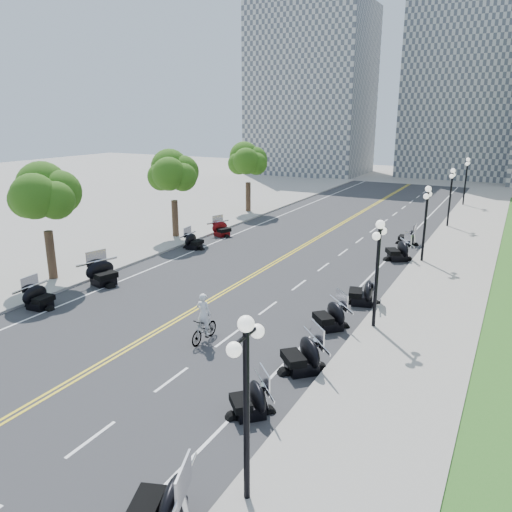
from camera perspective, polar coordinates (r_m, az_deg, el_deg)
The scene contains 47 objects.
ground at distance 23.93m, azimuth -9.94°, elevation -7.72°, with size 160.00×160.00×0.00m, color gray.
road at distance 31.87m, azimuth 1.05°, elevation -1.41°, with size 16.00×90.00×0.01m, color #333335.
centerline_yellow_a at distance 31.92m, azimuth 0.86°, elevation -1.37°, with size 0.12×90.00×0.00m, color yellow.
centerline_yellow_b at distance 31.81m, azimuth 1.24°, elevation -1.43°, with size 0.12×90.00×0.00m, color yellow.
edge_line_north at distance 29.68m, azimuth 12.16°, elevation -3.09°, with size 0.12×90.00×0.00m, color white.
edge_line_south at distance 35.10m, azimuth -8.31°, elevation 0.07°, with size 0.12×90.00×0.00m, color white.
lane_dash_4 at distance 16.86m, azimuth -18.32°, elevation -19.24°, with size 0.12×2.00×0.00m, color white.
lane_dash_5 at distance 19.33m, azimuth -9.61°, elevation -13.72°, with size 0.12×2.00×0.00m, color white.
lane_dash_6 at distance 22.24m, azimuth -3.30°, elevation -9.35°, with size 0.12×2.00×0.00m, color white.
lane_dash_7 at distance 25.46m, azimuth 1.37°, elevation -5.96°, with size 0.12×2.00×0.00m, color white.
lane_dash_8 at distance 28.87m, azimuth 4.93°, elevation -3.32°, with size 0.12×2.00×0.00m, color white.
lane_dash_9 at distance 32.41m, azimuth 7.71°, elevation -1.24°, with size 0.12×2.00×0.00m, color white.
lane_dash_10 at distance 36.05m, azimuth 9.93°, elevation 0.42°, with size 0.12×2.00×0.00m, color white.
lane_dash_11 at distance 39.76m, azimuth 11.74°, elevation 1.78°, with size 0.12×2.00×0.00m, color white.
lane_dash_12 at distance 43.52m, azimuth 13.24°, elevation 2.91°, with size 0.12×2.00×0.00m, color white.
lane_dash_13 at distance 47.32m, azimuth 14.51°, elevation 3.85°, with size 0.12×2.00×0.00m, color white.
lane_dash_14 at distance 51.16m, azimuth 15.58°, elevation 4.65°, with size 0.12×2.00×0.00m, color white.
lane_dash_15 at distance 55.01m, azimuth 16.51°, elevation 5.34°, with size 0.12×2.00×0.00m, color white.
lane_dash_16 at distance 58.89m, azimuth 17.32°, elevation 5.94°, with size 0.12×2.00×0.00m, color white.
lane_dash_17 at distance 62.78m, azimuth 18.03°, elevation 6.46°, with size 0.12×2.00×0.00m, color white.
lane_dash_18 at distance 66.68m, azimuth 18.66°, elevation 6.92°, with size 0.12×2.00×0.00m, color white.
lane_dash_19 at distance 70.59m, azimuth 19.22°, elevation 7.33°, with size 0.12×2.00×0.00m, color white.
sidewalk_north at distance 28.93m, azimuth 19.99°, elevation -4.09°, with size 5.00×90.00×0.15m, color #9E9991.
sidewalk_south at distance 37.58m, azimuth -13.39°, elevation 0.96°, with size 5.00×90.00×0.15m, color #9E9991.
distant_block_a at distance 85.34m, azimuth 6.36°, elevation 18.19°, with size 18.00×14.00×26.00m, color gray.
distant_block_b at distance 85.89m, azimuth 22.54°, elevation 18.46°, with size 16.00×12.00×30.00m, color gray.
street_lamp_1 at distance 12.55m, azimuth -1.10°, elevation -17.43°, with size 0.50×1.20×4.90m, color black, non-canonical shape.
street_lamp_2 at distance 22.83m, azimuth 13.64°, elevation -2.13°, with size 0.50×1.20×4.90m, color black, non-canonical shape.
street_lamp_3 at distance 34.25m, azimuth 18.75°, elevation 3.45°, with size 0.50×1.20×4.90m, color black, non-canonical shape.
street_lamp_4 at distance 45.97m, azimuth 21.30°, elevation 6.21°, with size 0.50×1.20×4.90m, color black, non-canonical shape.
street_lamp_5 at distance 57.80m, azimuth 22.82°, elevation 7.84°, with size 0.50×1.20×4.90m, color black, non-canonical shape.
tree_2 at distance 30.85m, azimuth -23.01°, elevation 5.81°, with size 4.80×4.80×9.20m, color #235619, non-canonical shape.
tree_3 at distance 39.44m, azimuth -9.43°, elevation 8.80°, with size 4.80×4.80×9.20m, color #235619, non-canonical shape.
tree_4 at distance 49.47m, azimuth -0.91°, elevation 10.42°, with size 4.80×4.80×9.20m, color #235619, non-canonical shape.
motorcycle_n_3 at distance 13.23m, azimuth -10.96°, elevation -25.89°, with size 2.11×2.11×1.47m, color black, non-canonical shape.
motorcycle_n_4 at distance 16.81m, azimuth -0.77°, elevation -15.91°, with size 1.81×1.81×1.27m, color black, non-canonical shape.
motorcycle_n_5 at distance 19.35m, azimuth 5.26°, elevation -11.02°, with size 2.14×2.14×1.50m, color black, non-canonical shape.
motorcycle_n_6 at distance 23.11m, azimuth 8.42°, elevation -6.62°, with size 2.02×2.02×1.41m, color black, non-canonical shape.
motorcycle_n_7 at distance 26.32m, azimuth 12.05°, elevation -3.90°, with size 2.09×2.09×1.46m, color black, non-canonical shape.
motorcycle_n_9 at distance 34.75m, azimuth 15.92°, elevation 0.73°, with size 2.16×2.16×1.51m, color black, non-canonical shape.
motorcycle_n_10 at distance 39.25m, azimuth 16.88°, elevation 2.19°, with size 1.84×1.84×1.29m, color black, non-canonical shape.
motorcycle_s_5 at distance 27.50m, azimuth -23.57°, elevation -4.20°, with size 1.90×1.90×1.33m, color black, non-canonical shape.
motorcycle_s_6 at distance 29.96m, azimuth -17.10°, elevation -1.72°, with size 2.22×2.22×1.56m, color black, non-canonical shape.
motorcycle_s_8 at distance 36.56m, azimuth -7.11°, elevation 1.78°, with size 1.84×1.84×1.29m, color black, non-canonical shape.
motorcycle_s_9 at distance 40.25m, azimuth -3.92°, elevation 3.21°, with size 1.90×1.90×1.33m, color #590A0C, non-canonical shape.
bicycle at distance 21.81m, azimuth -5.94°, elevation -8.34°, with size 0.53×1.88×1.13m, color #A51414.
cyclist_rider at distance 21.24m, azimuth -6.06°, elevation -4.65°, with size 0.68×0.45×1.87m, color white.
Camera 1 is at (13.70, -17.16, 9.50)m, focal length 35.00 mm.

